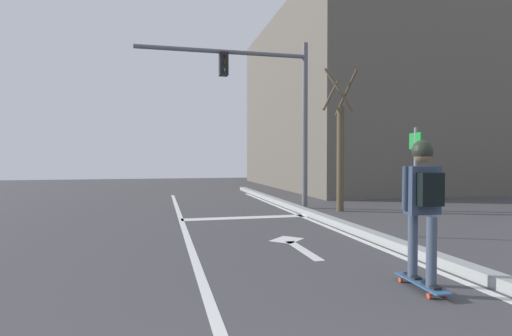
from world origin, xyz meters
name	(u,v)px	position (x,y,z in m)	size (l,w,h in m)	color
lane_line_center	(192,251)	(0.41, 6.00, 0.00)	(0.12, 20.00, 0.01)	silver
lane_line_curbside	(365,242)	(3.43, 6.00, 0.00)	(0.12, 20.00, 0.01)	silver
stop_bar	(246,218)	(1.99, 9.35, 0.00)	(3.16, 0.40, 0.01)	silver
lane_arrow_stem	(303,250)	(2.15, 5.68, 0.00)	(0.16, 1.40, 0.01)	silver
lane_arrow_head	(287,240)	(2.15, 6.53, 0.00)	(0.56, 0.44, 0.01)	silver
curb_strip	(378,238)	(3.68, 6.00, 0.07)	(0.24, 24.00, 0.14)	#9A9E9C
skateboard	(421,283)	(2.77, 3.55, 0.07)	(0.25, 0.84, 0.09)	#305985
skater	(423,193)	(2.77, 3.53, 1.08)	(0.44, 0.60, 1.59)	#3E4A5E
traffic_signal_mast	(267,94)	(2.95, 10.85, 3.34)	(4.93, 0.34, 4.87)	#5A5C64
street_sign_post	(415,165)	(4.56, 6.21, 1.35)	(0.11, 0.44, 2.05)	slate
roadside_tree	(340,149)	(4.82, 9.97, 1.73)	(1.02, 1.02, 3.96)	brown
building_block	(394,106)	(12.36, 19.20, 4.35)	(13.56, 13.16, 8.69)	#5E574D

